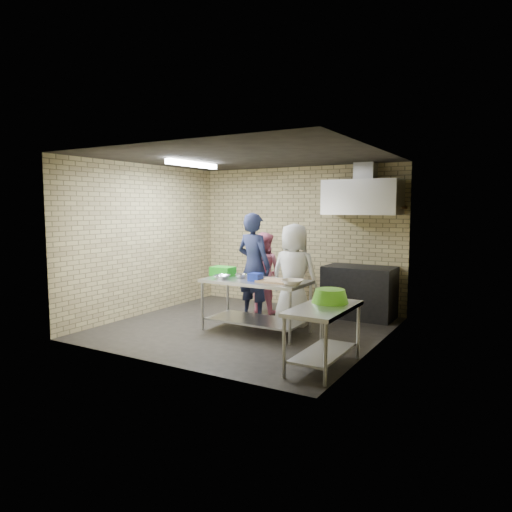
{
  "coord_description": "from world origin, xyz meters",
  "views": [
    {
      "loc": [
        3.89,
        -6.27,
        1.93
      ],
      "look_at": [
        0.1,
        0.2,
        1.15
      ],
      "focal_mm": 32.98,
      "sensor_mm": 36.0,
      "label": 1
    }
  ],
  "objects_px": {
    "woman_pink": "(264,272)",
    "green_crate": "(223,271)",
    "blue_tub": "(255,277)",
    "man_navy": "(254,266)",
    "woman_white": "(294,275)",
    "stove": "(359,292)",
    "side_counter": "(323,337)",
    "prep_table": "(256,306)",
    "bottle_red": "(368,201)",
    "green_basin": "(330,296)"
  },
  "relations": [
    {
      "from": "prep_table",
      "to": "woman_white",
      "type": "distance_m",
      "value": 0.86
    },
    {
      "from": "prep_table",
      "to": "side_counter",
      "type": "height_order",
      "value": "prep_table"
    },
    {
      "from": "side_counter",
      "to": "green_crate",
      "type": "bearing_deg",
      "value": 153.01
    },
    {
      "from": "side_counter",
      "to": "prep_table",
      "type": "bearing_deg",
      "value": 146.45
    },
    {
      "from": "green_basin",
      "to": "woman_white",
      "type": "height_order",
      "value": "woman_white"
    },
    {
      "from": "side_counter",
      "to": "woman_pink",
      "type": "xyz_separation_m",
      "value": [
        -2.11,
        2.27,
        0.36
      ]
    },
    {
      "from": "prep_table",
      "to": "woman_pink",
      "type": "relative_size",
      "value": 1.11
    },
    {
      "from": "prep_table",
      "to": "green_basin",
      "type": "distance_m",
      "value": 1.75
    },
    {
      "from": "blue_tub",
      "to": "woman_pink",
      "type": "xyz_separation_m",
      "value": [
        -0.62,
        1.35,
        -0.14
      ]
    },
    {
      "from": "blue_tub",
      "to": "woman_white",
      "type": "height_order",
      "value": "woman_white"
    },
    {
      "from": "green_crate",
      "to": "woman_white",
      "type": "height_order",
      "value": "woman_white"
    },
    {
      "from": "man_navy",
      "to": "woman_white",
      "type": "bearing_deg",
      "value": -174.83
    },
    {
      "from": "side_counter",
      "to": "woman_white",
      "type": "bearing_deg",
      "value": 125.54
    },
    {
      "from": "blue_tub",
      "to": "bottle_red",
      "type": "xyz_separation_m",
      "value": [
        1.09,
        2.07,
        1.16
      ]
    },
    {
      "from": "stove",
      "to": "man_navy",
      "type": "xyz_separation_m",
      "value": [
        -1.55,
        -1.01,
        0.47
      ]
    },
    {
      "from": "side_counter",
      "to": "bottle_red",
      "type": "bearing_deg",
      "value": 97.62
    },
    {
      "from": "side_counter",
      "to": "blue_tub",
      "type": "xyz_separation_m",
      "value": [
        -1.49,
        0.92,
        0.5
      ]
    },
    {
      "from": "bottle_red",
      "to": "man_navy",
      "type": "distance_m",
      "value": 2.32
    },
    {
      "from": "side_counter",
      "to": "green_crate",
      "type": "distance_m",
      "value": 2.56
    },
    {
      "from": "woman_pink",
      "to": "green_crate",
      "type": "bearing_deg",
      "value": 87.74
    },
    {
      "from": "prep_table",
      "to": "green_crate",
      "type": "distance_m",
      "value": 0.86
    },
    {
      "from": "man_navy",
      "to": "blue_tub",
      "type": "bearing_deg",
      "value": 130.72
    },
    {
      "from": "side_counter",
      "to": "stove",
      "type": "distance_m",
      "value": 2.79
    },
    {
      "from": "stove",
      "to": "prep_table",
      "type": "bearing_deg",
      "value": -122.16
    },
    {
      "from": "side_counter",
      "to": "green_basin",
      "type": "xyz_separation_m",
      "value": [
        -0.02,
        0.25,
        0.46
      ]
    },
    {
      "from": "prep_table",
      "to": "stove",
      "type": "xyz_separation_m",
      "value": [
        1.09,
        1.73,
        0.04
      ]
    },
    {
      "from": "green_crate",
      "to": "blue_tub",
      "type": "height_order",
      "value": "green_crate"
    },
    {
      "from": "stove",
      "to": "woman_white",
      "type": "relative_size",
      "value": 0.72
    },
    {
      "from": "green_crate",
      "to": "man_navy",
      "type": "relative_size",
      "value": 0.2
    },
    {
      "from": "green_basin",
      "to": "man_navy",
      "type": "xyz_separation_m",
      "value": [
        -1.98,
        1.49,
        0.08
      ]
    },
    {
      "from": "woman_white",
      "to": "blue_tub",
      "type": "bearing_deg",
      "value": 68.84
    },
    {
      "from": "green_crate",
      "to": "woman_white",
      "type": "xyz_separation_m",
      "value": [
        1.03,
        0.55,
        -0.05
      ]
    },
    {
      "from": "green_crate",
      "to": "woman_pink",
      "type": "relative_size",
      "value": 0.25
    },
    {
      "from": "side_counter",
      "to": "green_crate",
      "type": "relative_size",
      "value": 3.31
    },
    {
      "from": "man_navy",
      "to": "prep_table",
      "type": "bearing_deg",
      "value": 131.44
    },
    {
      "from": "green_basin",
      "to": "woman_white",
      "type": "bearing_deg",
      "value": 129.5
    },
    {
      "from": "bottle_red",
      "to": "woman_pink",
      "type": "bearing_deg",
      "value": -157.02
    },
    {
      "from": "prep_table",
      "to": "blue_tub",
      "type": "xyz_separation_m",
      "value": [
        0.05,
        -0.1,
        0.47
      ]
    },
    {
      "from": "man_navy",
      "to": "woman_white",
      "type": "xyz_separation_m",
      "value": [
        0.79,
        -0.05,
        -0.08
      ]
    },
    {
      "from": "man_navy",
      "to": "woman_white",
      "type": "height_order",
      "value": "man_navy"
    },
    {
      "from": "woman_pink",
      "to": "woman_white",
      "type": "height_order",
      "value": "woman_white"
    },
    {
      "from": "side_counter",
      "to": "stove",
      "type": "relative_size",
      "value": 1.0
    },
    {
      "from": "stove",
      "to": "blue_tub",
      "type": "bearing_deg",
      "value": -119.56
    },
    {
      "from": "green_crate",
      "to": "man_navy",
      "type": "height_order",
      "value": "man_navy"
    },
    {
      "from": "stove",
      "to": "green_crate",
      "type": "height_order",
      "value": "green_crate"
    },
    {
      "from": "woman_white",
      "to": "side_counter",
      "type": "bearing_deg",
      "value": 124.22
    },
    {
      "from": "green_basin",
      "to": "man_navy",
      "type": "bearing_deg",
      "value": 143.07
    },
    {
      "from": "blue_tub",
      "to": "prep_table",
      "type": "bearing_deg",
      "value": 116.57
    },
    {
      "from": "man_navy",
      "to": "green_crate",
      "type": "bearing_deg",
      "value": 77.21
    },
    {
      "from": "stove",
      "to": "green_basin",
      "type": "distance_m",
      "value": 2.57
    }
  ]
}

